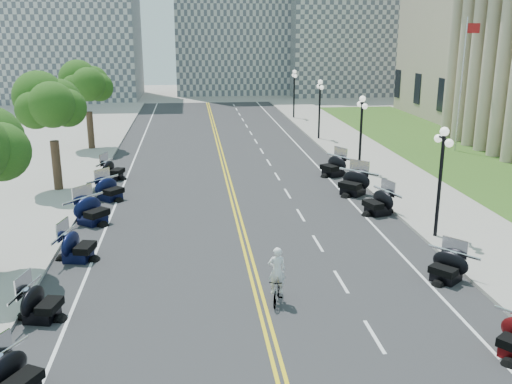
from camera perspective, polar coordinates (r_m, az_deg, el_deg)
name	(u,v)px	position (r m, az deg, el deg)	size (l,w,h in m)	color
ground	(256,286)	(21.32, 0.04, -9.39)	(160.00, 160.00, 0.00)	gray
road	(235,206)	(30.61, -2.11, -1.38)	(16.00, 90.00, 0.01)	#333335
centerline_yellow_a	(233,206)	(30.60, -2.34, -1.38)	(0.12, 90.00, 0.00)	yellow
centerline_yellow_b	(237,206)	(30.62, -1.89, -1.36)	(0.12, 90.00, 0.00)	yellow
edge_line_north	(351,202)	(31.72, 9.49, -0.96)	(0.12, 90.00, 0.00)	white
edge_line_south	(113,210)	(30.81, -14.07, -1.73)	(0.12, 90.00, 0.00)	white
lane_dash_5	(374,336)	(18.48, 11.75, -13.96)	(0.12, 2.00, 0.00)	white
lane_dash_6	(341,282)	(21.88, 8.50, -8.84)	(0.12, 2.00, 0.00)	white
lane_dash_7	(318,243)	(25.45, 6.20, -5.12)	(0.12, 2.00, 0.00)	white
lane_dash_8	(301,215)	(29.14, 4.49, -2.31)	(0.12, 2.00, 0.00)	white
lane_dash_9	(288,193)	(32.89, 3.17, -0.15)	(0.12, 2.00, 0.00)	white
lane_dash_10	(277,176)	(36.70, 2.13, 1.58)	(0.12, 2.00, 0.00)	white
lane_dash_11	(269,162)	(40.55, 1.28, 2.97)	(0.12, 2.00, 0.00)	white
lane_dash_12	(262,151)	(44.42, 0.58, 4.13)	(0.12, 2.00, 0.00)	white
lane_dash_13	(256,141)	(48.32, -0.01, 5.10)	(0.12, 2.00, 0.00)	white
lane_dash_14	(251,133)	(52.22, -0.52, 5.92)	(0.12, 2.00, 0.00)	white
lane_dash_15	(247,126)	(56.15, -0.95, 6.63)	(0.12, 2.00, 0.00)	white
lane_dash_16	(243,120)	(60.08, -1.33, 7.24)	(0.12, 2.00, 0.00)	white
lane_dash_17	(239,114)	(64.02, -1.66, 7.78)	(0.12, 2.00, 0.00)	white
lane_dash_18	(237,109)	(67.97, -1.96, 8.26)	(0.12, 2.00, 0.00)	white
lane_dash_19	(234,105)	(71.92, -2.22, 8.68)	(0.12, 2.00, 0.00)	white
sidewalk_north	(423,198)	(33.06, 16.34, -0.59)	(5.00, 90.00, 0.15)	#9E9991
sidewalk_south	(32,211)	(31.61, -21.46, -1.81)	(5.00, 90.00, 0.15)	#9E9991
lawn	(473,163)	(43.02, 20.92, 2.72)	(9.00, 60.00, 0.10)	#356023
distant_block_c	(356,16)	(87.57, 9.92, 16.97)	(20.00, 14.00, 22.00)	gray
street_lamp_2	(440,183)	(26.36, 17.90, 0.84)	(0.50, 1.20, 4.90)	black
street_lamp_3	(361,135)	(37.34, 10.43, 5.64)	(0.50, 1.20, 4.90)	black
street_lamp_4	(319,110)	(48.80, 6.36, 8.19)	(0.50, 1.20, 4.90)	black
street_lamp_5	(294,94)	(60.47, 3.83, 9.74)	(0.50, 1.20, 4.90)	black
flagpole	(461,86)	(46.02, 19.83, 9.90)	(1.10, 0.20, 10.00)	silver
tree_3	(51,110)	(34.32, -19.80, 7.71)	(4.80, 4.80, 9.20)	#235619
tree_4	(87,89)	(46.01, -16.53, 9.87)	(4.80, 4.80, 9.20)	#235619
motorcycle_n_5	(447,265)	(22.64, 18.56, -6.97)	(1.80, 1.80, 1.26)	black
motorcycle_n_7	(378,201)	(29.68, 12.13, -0.89)	(2.01, 2.01, 1.41)	black
motorcycle_n_8	(353,182)	(32.92, 9.70, 1.03)	(2.21, 2.21, 1.55)	black
motorcycle_n_9	(333,165)	(37.01, 7.74, 2.71)	(2.10, 2.10, 1.47)	black
motorcycle_s_4	(14,374)	(16.53, -23.04, -16.38)	(1.81, 1.81, 1.26)	black
motorcycle_s_5	(41,302)	(20.04, -20.73, -10.21)	(1.82, 1.82, 1.28)	black
motorcycle_s_6	(77,244)	(24.43, -17.43, -5.02)	(1.96, 1.96, 1.37)	black
motorcycle_s_7	(92,209)	(28.73, -16.09, -1.66)	(2.11, 2.11, 1.48)	black
motorcycle_s_8	(110,188)	(32.50, -14.42, 0.40)	(1.96, 1.96, 1.37)	black
motorcycle_s_9	(113,169)	(36.95, -14.14, 2.25)	(1.92, 1.92, 1.34)	black
bicycle	(277,290)	(19.96, 2.08, -9.74)	(0.45, 1.58, 0.95)	#A51414
cyclist_rider	(277,254)	(19.42, 2.12, -6.22)	(0.62, 0.40, 1.69)	white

